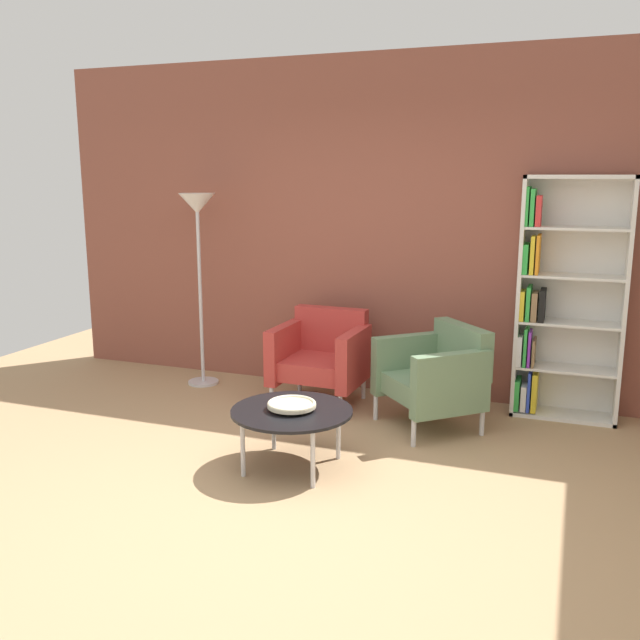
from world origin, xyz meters
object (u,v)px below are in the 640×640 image
object	(u,v)px
decorative_bowl	(292,405)
armchair_corner_red	(322,355)
coffee_table_low	(292,414)
armchair_by_bookshelf	(436,374)
floor_lamp_torchiere	(198,227)
bookshelf_tall	(560,302)

from	to	relation	value
decorative_bowl	armchair_corner_red	distance (m)	1.36
coffee_table_low	armchair_by_bookshelf	world-z (taller)	armchair_by_bookshelf
coffee_table_low	floor_lamp_torchiere	world-z (taller)	floor_lamp_torchiere
coffee_table_low	armchair_by_bookshelf	size ratio (longest dim) A/B	0.84
bookshelf_tall	floor_lamp_torchiere	size ratio (longest dim) A/B	1.09
bookshelf_tall	armchair_by_bookshelf	size ratio (longest dim) A/B	2.00
bookshelf_tall	armchair_corner_red	distance (m)	1.96
bookshelf_tall	armchair_by_bookshelf	xyz separation A→B (m)	(-0.84, -0.59, -0.51)
bookshelf_tall	decorative_bowl	distance (m)	2.36
bookshelf_tall	coffee_table_low	world-z (taller)	bookshelf_tall
bookshelf_tall	decorative_bowl	bearing A→B (deg)	-133.02
coffee_table_low	decorative_bowl	world-z (taller)	decorative_bowl
coffee_table_low	floor_lamp_torchiere	xyz separation A→B (m)	(-1.50, 1.45, 1.08)
coffee_table_low	floor_lamp_torchiere	bearing A→B (deg)	136.03
decorative_bowl	floor_lamp_torchiere	size ratio (longest dim) A/B	0.18
bookshelf_tall	armchair_corner_red	xyz separation A→B (m)	(-1.86, -0.36, -0.51)
armchair_corner_red	floor_lamp_torchiere	bearing A→B (deg)	175.58
decorative_bowl	floor_lamp_torchiere	world-z (taller)	floor_lamp_torchiere
armchair_corner_red	armchair_by_bookshelf	bearing A→B (deg)	-11.55
decorative_bowl	armchair_corner_red	size ratio (longest dim) A/B	0.41
armchair_by_bookshelf	armchair_corner_red	xyz separation A→B (m)	(-1.01, 0.23, 0.00)
bookshelf_tall	coffee_table_low	size ratio (longest dim) A/B	2.37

